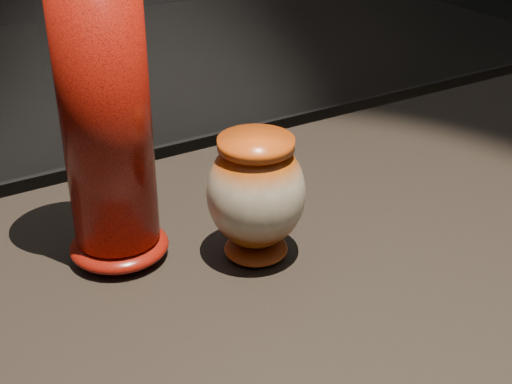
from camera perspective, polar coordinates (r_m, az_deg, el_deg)
main_vase at (r=0.92m, az=0.00°, el=-0.17°), size 0.17×0.17×0.17m
tall_vase at (r=0.89m, az=-11.93°, el=5.96°), size 0.16×0.16×0.42m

